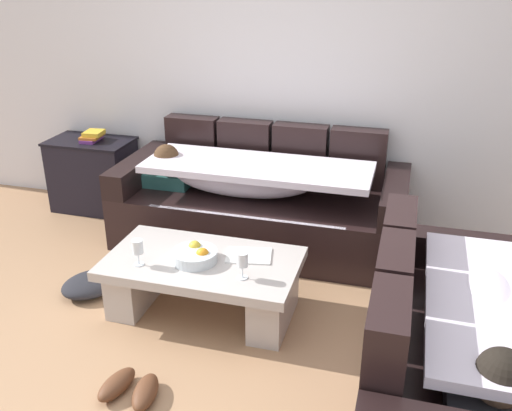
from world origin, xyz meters
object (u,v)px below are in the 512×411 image
wine_glass_near_left (138,248)px  crumpled_garment (91,284)px  open_magazine (249,256)px  side_cabinet (94,175)px  couch_along_wall (257,202)px  pair_of_shoes (131,388)px  wine_glass_near_right (242,261)px  couch_near_window (463,359)px  coffee_table (203,279)px  fruit_bowl (195,255)px  book_stack_on_cabinet (92,136)px

wine_glass_near_left → crumpled_garment: bearing=160.1°
open_magazine → side_cabinet: size_ratio=0.39×
couch_along_wall → pair_of_shoes: bearing=-94.5°
couch_along_wall → wine_glass_near_right: 1.24m
open_magazine → crumpled_garment: open_magazine is taller
couch_near_window → coffee_table: (-1.52, 0.50, -0.10)m
wine_glass_near_right → fruit_bowl: bearing=160.9°
book_stack_on_cabinet → pair_of_shoes: 2.60m
couch_along_wall → fruit_bowl: size_ratio=7.89×
open_magazine → side_cabinet: side_cabinet is taller
fruit_bowl → crumpled_garment: bearing=177.6°
wine_glass_near_left → pair_of_shoes: bearing=-69.0°
side_cabinet → pair_of_shoes: size_ratio=2.14×
wine_glass_near_right → pair_of_shoes: 0.91m
wine_glass_near_right → book_stack_on_cabinet: book_stack_on_cabinet is taller
book_stack_on_cabinet → fruit_bowl: bearing=-42.0°
pair_of_shoes → coffee_table: bearing=83.5°
wine_glass_near_right → side_cabinet: 2.33m
side_cabinet → fruit_bowl: bearing=-41.4°
fruit_bowl → crumpled_garment: fruit_bowl is taller
book_stack_on_cabinet → couch_near_window: bearing=-30.7°
couch_along_wall → wine_glass_near_left: 1.30m
coffee_table → crumpled_garment: (-0.82, 0.00, -0.18)m
couch_along_wall → wine_glass_near_right: size_ratio=13.31×
coffee_table → book_stack_on_cabinet: bearing=139.2°
coffee_table → side_cabinet: (-1.52, 1.28, 0.08)m
wine_glass_near_right → side_cabinet: side_cabinet is taller
open_magazine → coffee_table: bearing=-167.9°
wine_glass_near_right → crumpled_garment: bearing=172.4°
wine_glass_near_right → open_magazine: wine_glass_near_right is taller
wine_glass_near_left → open_magazine: size_ratio=0.59×
fruit_bowl → crumpled_garment: (-0.79, 0.03, -0.36)m
wine_glass_near_right → wine_glass_near_left: bearing=-178.1°
couch_along_wall → coffee_table: (-0.05, -1.05, -0.09)m
fruit_bowl → pair_of_shoes: bearing=-94.4°
fruit_bowl → crumpled_garment: size_ratio=0.70×
couch_near_window → side_cabinet: couch_near_window is taller
wine_glass_near_right → crumpled_garment: 1.22m
couch_near_window → fruit_bowl: bearing=73.1°
wine_glass_near_right → open_magazine: size_ratio=0.59×
wine_glass_near_left → crumpled_garment: size_ratio=0.42×
couch_along_wall → crumpled_garment: bearing=-129.8°
wine_glass_near_right → book_stack_on_cabinet: 2.30m
crumpled_garment → coffee_table: bearing=-0.3°
couch_along_wall → pair_of_shoes: 1.91m
fruit_bowl → open_magazine: size_ratio=1.00×
wine_glass_near_right → pair_of_shoes: (-0.40, -0.68, -0.45)m
couch_near_window → coffee_table: 1.60m
open_magazine → book_stack_on_cabinet: (-1.75, 1.17, 0.30)m
side_cabinet → book_stack_on_cabinet: book_stack_on_cabinet is taller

